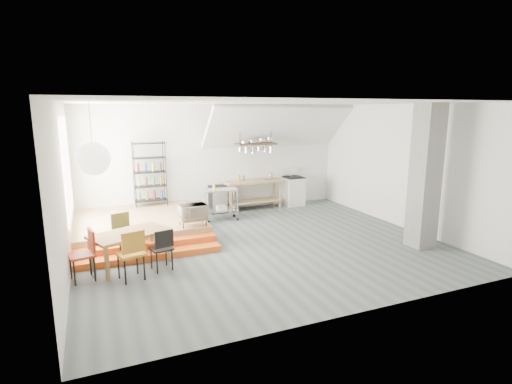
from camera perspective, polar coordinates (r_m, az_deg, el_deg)
name	(u,v)px	position (r m, az deg, el deg)	size (l,w,h in m)	color
floor	(261,244)	(9.31, 0.71, -7.45)	(8.00, 8.00, 0.00)	#4E585B
wall_back	(215,158)	(12.18, -5.84, 4.78)	(8.00, 0.04, 3.20)	silver
wall_left	(63,190)	(8.22, -25.80, 0.32)	(0.04, 7.00, 3.20)	silver
wall_right	(401,166)	(11.11, 20.06, 3.47)	(0.04, 7.00, 3.20)	silver
ceiling	(261,103)	(8.80, 0.76, 12.64)	(8.00, 7.00, 0.02)	white
slope_ceiling	(278,127)	(12.19, 3.13, 9.32)	(4.40, 1.80, 0.15)	white
window_pane	(67,168)	(9.67, -25.37, 3.11)	(0.02, 2.50, 2.20)	white
platform	(139,225)	(10.52, -16.42, -4.54)	(3.00, 3.00, 0.40)	#95734A
step_lower	(150,256)	(8.71, -14.89, -8.77)	(3.00, 0.35, 0.13)	orange
step_upper	(148,247)	(9.02, -15.22, -7.63)	(3.00, 0.35, 0.27)	orange
concrete_column	(425,177)	(9.57, 23.01, 2.01)	(0.50, 0.50, 3.20)	slate
kitchen_counter	(253,189)	(12.37, -0.39, 0.38)	(1.80, 0.60, 0.91)	#95734A
stove	(293,190)	(12.99, 5.32, 0.22)	(0.60, 0.60, 1.18)	white
pot_rack	(257,146)	(11.98, 0.13, 6.54)	(1.20, 0.50, 1.43)	#3D2A18
wire_shelving	(150,173)	(11.50, -14.95, 2.67)	(0.88, 0.38, 1.80)	black
microwave_shelf	(193,220)	(9.41, -8.99, -3.91)	(0.60, 0.40, 0.16)	#95734A
paper_lantern	(93,159)	(7.69, -22.23, 4.44)	(0.60, 0.60, 0.60)	white
dining_table	(130,236)	(8.26, -17.56, -6.01)	(1.67, 1.33, 0.69)	brown
chair_mustard	(132,251)	(7.57, -17.33, -8.02)	(0.53, 0.53, 0.96)	#C58221
chair_black	(162,246)	(7.90, -13.23, -7.52)	(0.45, 0.45, 0.83)	black
chair_olive	(123,231)	(8.94, -18.50, -5.25)	(0.52, 0.52, 0.91)	brown
chair_red	(86,250)	(7.92, -23.16, -7.67)	(0.50, 0.50, 0.93)	#A22F17
rolling_cart	(221,200)	(11.20, -4.98, -1.15)	(0.94, 0.60, 0.88)	silver
mini_fridge	(218,199)	(12.09, -5.50, -1.02)	(0.48, 0.48, 0.81)	black
microwave	(193,212)	(9.36, -9.03, -2.81)	(0.61, 0.41, 0.34)	beige
bowl	(266,179)	(12.42, 1.44, 1.89)	(0.21, 0.21, 0.05)	silver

